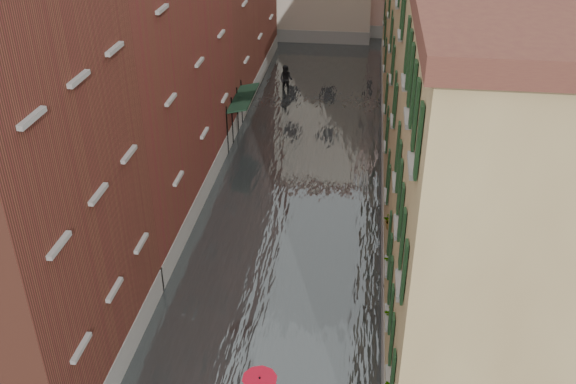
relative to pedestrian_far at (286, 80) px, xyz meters
The scene contains 10 objects.
ground 23.09m from the pedestrian_far, 84.68° to the right, with size 120.00×120.00×0.00m, color #5C5C5E.
floodwater 10.23m from the pedestrian_far, 77.89° to the right, with size 10.00×60.00×0.20m, color #3E4445.
building_left_mid 15.72m from the pedestrian_far, 109.19° to the right, with size 6.00×14.00×12.50m, color maroon.
building_right_near 27.02m from the pedestrian_far, 69.89° to the right, with size 6.00×8.00×11.50m, color #987E4E.
building_right_mid 17.60m from the pedestrian_far, 56.80° to the right, with size 6.00×14.00×13.00m, color #9D8A5F.
building_right_far 10.39m from the pedestrian_far, ahead, with size 6.00×16.00×11.50m, color #987E4E.
awning_near 8.36m from the pedestrian_far, 99.45° to the right, with size 1.09×2.80×2.80m.
awning_far 7.18m from the pedestrian_far, 101.11° to the right, with size 1.09×2.72×2.80m.
window_planters 24.64m from the pedestrian_far, 75.20° to the right, with size 0.59×8.42×0.84m.
pedestrian_far is the anchor object (origin of this frame).
Camera 1 is at (2.90, -15.96, 15.06)m, focal length 40.00 mm.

